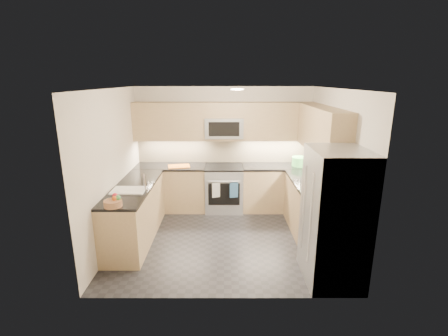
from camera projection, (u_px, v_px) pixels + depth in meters
floor at (224, 238)px, 5.59m from camera, size 3.60×3.20×0.00m
ceiling at (224, 89)px, 4.93m from camera, size 3.60×3.20×0.02m
wall_back at (224, 148)px, 6.80m from camera, size 3.60×0.02×2.50m
wall_front at (224, 205)px, 3.71m from camera, size 3.60×0.02×2.50m
wall_left at (113, 168)px, 5.26m from camera, size 0.02×3.20×2.50m
wall_right at (335, 168)px, 5.26m from camera, size 0.02×3.20×2.50m
base_cab_back_left at (172, 188)px, 6.72m from camera, size 1.42×0.60×0.90m
base_cab_back_right at (276, 188)px, 6.72m from camera, size 1.42×0.60×0.90m
base_cab_right at (310, 210)px, 5.61m from camera, size 0.60×1.70×0.90m
base_cab_peninsula at (135, 213)px, 5.47m from camera, size 0.60×2.00×0.90m
countertop_back_left at (171, 167)px, 6.60m from camera, size 1.42×0.63×0.04m
countertop_back_right at (277, 167)px, 6.60m from camera, size 1.42×0.63×0.04m
countertop_right at (312, 184)px, 5.49m from camera, size 0.63×1.70×0.04m
countertop_peninsula at (133, 187)px, 5.35m from camera, size 0.63×2.00×0.04m
upper_cab_back at (224, 121)px, 6.48m from camera, size 3.60×0.35×0.75m
upper_cab_right at (322, 130)px, 5.37m from camera, size 0.35×1.95×0.75m
backsplash_back at (224, 150)px, 6.81m from camera, size 3.60×0.01×0.51m
backsplash_right at (326, 164)px, 5.70m from camera, size 0.01×2.30×0.51m
gas_range at (224, 189)px, 6.70m from camera, size 0.76×0.65×0.91m
range_cooktop at (224, 167)px, 6.58m from camera, size 0.76×0.65×0.03m
oven_door_glass at (224, 194)px, 6.38m from camera, size 0.62×0.02×0.45m
oven_handle at (224, 181)px, 6.29m from camera, size 0.60×0.02×0.02m
microwave at (224, 128)px, 6.49m from camera, size 0.76×0.40×0.40m
microwave_door at (224, 129)px, 6.29m from camera, size 0.60×0.01×0.28m
refrigerator at (335, 217)px, 4.24m from camera, size 0.70×0.90×1.80m
fridge_handle_left at (310, 219)px, 4.05m from camera, size 0.02×0.02×1.20m
fridge_handle_right at (303, 208)px, 4.40m from camera, size 0.02×0.02×1.20m
sink_basin at (129, 195)px, 5.11m from camera, size 0.52×0.38×0.16m
faucet at (145, 182)px, 5.06m from camera, size 0.03×0.03×0.28m
utensil_bowl at (300, 161)px, 6.55m from camera, size 0.35×0.35×0.18m
cutting_board at (179, 166)px, 6.52m from camera, size 0.47×0.37×0.01m
fruit_basket at (113, 203)px, 4.46m from camera, size 0.31×0.31×0.09m
fruit_apple at (115, 196)px, 4.56m from camera, size 0.08×0.08×0.08m
fruit_pear at (118, 198)px, 4.48m from camera, size 0.07×0.07×0.07m
dish_towel_check at (216, 190)px, 6.32m from camera, size 0.15×0.06×0.30m
dish_towel_blue at (234, 190)px, 6.32m from camera, size 0.16×0.05×0.31m
fruit_orange at (114, 198)px, 4.46m from camera, size 0.07×0.07×0.07m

